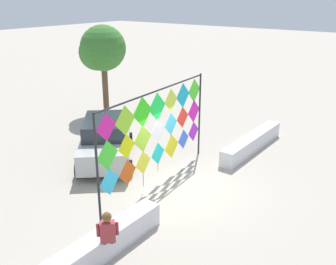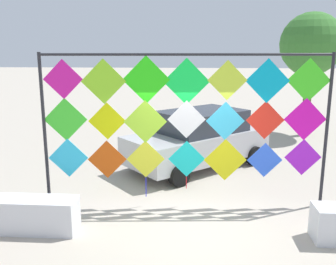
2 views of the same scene
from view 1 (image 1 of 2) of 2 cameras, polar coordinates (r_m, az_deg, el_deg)
The scene contains 7 objects.
ground at distance 13.07m, azimuth 1.92°, elevation -8.17°, with size 120.00×120.00×0.00m, color #ADA393.
plaza_ledge_left at distance 9.79m, azimuth -11.33°, elevation -17.16°, with size 4.60×0.55×0.65m, color silver.
plaza_ledge_right at distance 16.28m, azimuth 12.49°, elevation -1.51°, with size 4.60×0.55×0.65m, color silver.
kite_display_rack at distance 12.58m, azimuth -1.57°, elevation 0.94°, with size 6.01×0.55×3.32m.
seated_vendor at distance 9.40m, azimuth -9.02°, elevation -14.58°, with size 0.70×0.71×1.49m.
parked_car at distance 15.04m, azimuth -9.31°, elevation -1.02°, with size 4.37×4.19×1.65m.
tree_far_right at distance 20.40m, azimuth -9.92°, elevation 12.23°, with size 2.36×2.65×4.74m.
Camera 1 is at (-9.46, -6.55, 6.19)m, focal length 40.64 mm.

